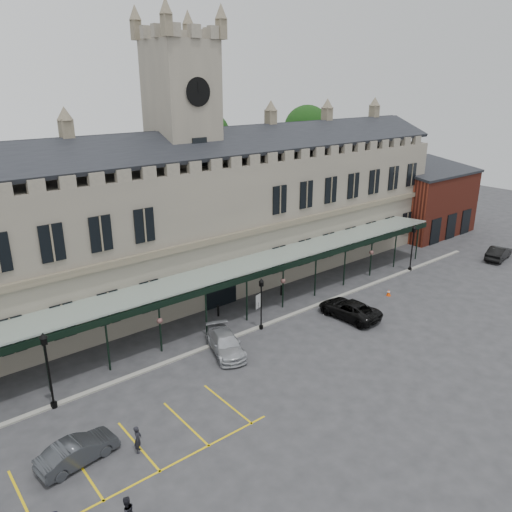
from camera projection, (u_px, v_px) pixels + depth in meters
ground at (308, 355)px, 36.28m from camera, size 140.00×140.00×0.00m
station_building at (188, 223)px, 45.78m from camera, size 60.00×10.36×17.30m
clock_tower at (184, 150)px, 43.64m from camera, size 5.60×5.60×24.80m
canopy at (245, 293)px, 40.94m from camera, size 50.00×4.10×4.30m
brick_annex at (425, 201)px, 64.64m from camera, size 12.40×8.36×9.23m
kerb at (260, 327)px, 40.29m from camera, size 60.00×0.40×0.12m
parking_markings at (142, 451)px, 26.84m from camera, size 16.00×6.00×0.01m
tree_behind_mid at (204, 139)px, 55.09m from camera, size 6.00×6.00×16.00m
tree_behind_right at (307, 130)px, 64.62m from camera, size 6.00×6.00×16.00m
lamp_post_left at (48, 364)px, 29.46m from camera, size 0.48×0.48×5.11m
lamp_post_mid at (261, 299)px, 39.26m from camera, size 0.41×0.41×4.37m
lamp_post_right at (413, 244)px, 51.46m from camera, size 0.47×0.47×4.95m
traffic_cone at (389, 293)px, 46.17m from camera, size 0.39×0.39×0.63m
sign_board at (258, 301)px, 43.56m from camera, size 0.74×0.29×1.31m
bollard_left at (218, 311)px, 42.13m from camera, size 0.18×0.18×0.99m
bollard_right at (281, 290)px, 46.24m from camera, size 0.18×0.18×0.99m
car_left_b at (78, 451)px, 25.85m from camera, size 4.35×2.00×1.38m
car_taxi at (226, 344)px, 36.39m from camera, size 3.55×5.37×1.44m
car_van at (349, 309)px, 41.81m from camera, size 2.86×5.59×1.51m
car_right_b at (499, 253)px, 55.43m from camera, size 4.90×2.42×1.54m
person_a at (138, 439)px, 26.57m from camera, size 0.66×0.69×1.58m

